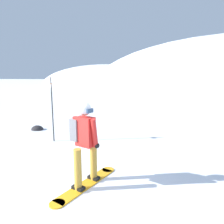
% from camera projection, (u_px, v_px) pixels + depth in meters
% --- Properties ---
extents(ground_plane, '(300.00, 300.00, 0.00)m').
position_uv_depth(ground_plane, '(50.00, 195.00, 3.77)').
color(ground_plane, white).
extents(ridge_peak_far, '(30.38, 27.34, 9.99)m').
position_uv_depth(ridge_peak_far, '(107.00, 86.00, 47.77)').
color(ridge_peak_far, white).
rests_on(ridge_peak_far, ground).
extents(snowboarder_main, '(0.76, 1.77, 1.71)m').
position_uv_depth(snowboarder_main, '(84.00, 142.00, 3.99)').
color(snowboarder_main, orange).
rests_on(snowboarder_main, ground).
extents(piste_marker_near, '(0.20, 0.20, 2.23)m').
position_uv_depth(piste_marker_near, '(52.00, 105.00, 6.72)').
color(piste_marker_near, black).
rests_on(piste_marker_near, ground).
extents(rock_dark, '(0.52, 0.44, 0.36)m').
position_uv_depth(rock_dark, '(37.00, 130.00, 8.43)').
color(rock_dark, '#282628').
rests_on(rock_dark, ground).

